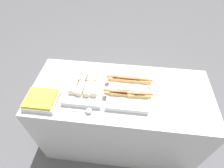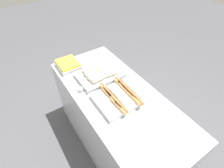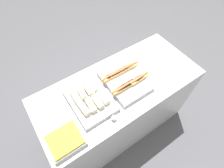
{
  "view_description": "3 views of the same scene",
  "coord_description": "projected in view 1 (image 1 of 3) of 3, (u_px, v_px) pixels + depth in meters",
  "views": [
    {
      "loc": [
        0.04,
        -1.0,
        2.09
      ],
      "look_at": [
        -0.08,
        0.0,
        0.99
      ],
      "focal_mm": 28.0,
      "sensor_mm": 36.0,
      "label": 1
    },
    {
      "loc": [
        0.91,
        -0.66,
        2.1
      ],
      "look_at": [
        -0.08,
        0.0,
        0.99
      ],
      "focal_mm": 28.0,
      "sensor_mm": 36.0,
      "label": 2
    },
    {
      "loc": [
        -0.59,
        -0.74,
        2.25
      ],
      "look_at": [
        -0.08,
        0.0,
        0.99
      ],
      "focal_mm": 28.0,
      "sensor_mm": 36.0,
      "label": 3
    }
  ],
  "objects": [
    {
      "name": "ground_plane",
      "position": [
        118.0,
        137.0,
        2.22
      ],
      "size": [
        12.0,
        12.0,
        0.0
      ],
      "primitive_type": "plane",
      "color": "#4C4C51"
    },
    {
      "name": "counter",
      "position": [
        120.0,
        118.0,
        1.88
      ],
      "size": [
        1.62,
        0.71,
        0.91
      ],
      "color": "#B7BABF",
      "rests_on": "ground_plane"
    },
    {
      "name": "tray_hotdogs",
      "position": [
        128.0,
        89.0,
        1.52
      ],
      "size": [
        0.41,
        0.46,
        0.1
      ],
      "color": "#B7BABF",
      "rests_on": "counter"
    },
    {
      "name": "tray_wraps",
      "position": [
        86.0,
        85.0,
        1.54
      ],
      "size": [
        0.33,
        0.45,
        0.11
      ],
      "color": "#B7BABF",
      "rests_on": "counter"
    },
    {
      "name": "tray_side_front",
      "position": [
        41.0,
        100.0,
        1.44
      ],
      "size": [
        0.26,
        0.22,
        0.07
      ],
      "color": "#B7BABF",
      "rests_on": "counter"
    },
    {
      "name": "serving_spoon_near",
      "position": [
        87.0,
        111.0,
        1.38
      ],
      "size": [
        0.23,
        0.05,
        0.05
      ],
      "color": "silver",
      "rests_on": "counter"
    }
  ]
}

